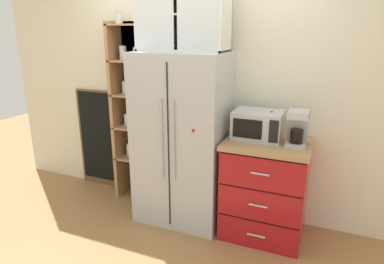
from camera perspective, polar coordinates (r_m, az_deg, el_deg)
ground_plane at (r=3.69m, az=-1.69°, el=-14.07°), size 10.60×10.60×0.00m
wall_back_cream at (r=3.59m, az=0.79°, el=6.88°), size 4.91×0.10×2.55m
refrigerator at (r=3.36m, az=-1.57°, el=-1.20°), size 0.88×0.65×1.71m
pantry_shelf_column at (r=3.84m, az=-9.60°, el=3.73°), size 0.48×0.30×2.08m
counter_cabinet at (r=3.29m, az=12.31°, el=-9.30°), size 0.77×0.64×0.94m
microwave at (r=3.14m, az=11.11°, el=1.19°), size 0.44×0.33×0.26m
coffee_maker at (r=3.05m, az=17.48°, el=0.71°), size 0.17×0.20×0.31m
mug_navy at (r=3.13m, az=13.03°, el=-0.58°), size 0.12×0.09×0.10m
mug_red at (r=3.09m, az=12.91°, el=-0.76°), size 0.12×0.09×0.09m
bottle_amber at (r=3.13m, az=13.18°, el=0.76°), size 0.06×0.06×0.27m
bottle_clear at (r=3.16m, az=13.23°, el=0.65°), size 0.06×0.06×0.24m
upper_cabinet at (r=3.24m, az=-1.38°, el=19.20°), size 0.84×0.32×0.64m
chalkboard_menu at (r=4.31m, az=-15.28°, el=-1.11°), size 0.60×0.04×1.21m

